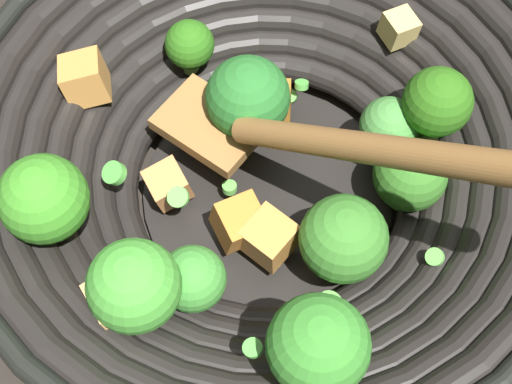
{
  "coord_description": "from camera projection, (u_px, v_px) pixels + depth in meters",
  "views": [
    {
      "loc": [
        0.08,
        -0.26,
        0.5
      ],
      "look_at": [
        -0.0,
        -0.01,
        0.03
      ],
      "focal_mm": 54.79,
      "sensor_mm": 36.0,
      "label": 1
    }
  ],
  "objects": [
    {
      "name": "wok",
      "position": [
        269.0,
        157.0,
        0.51
      ],
      "size": [
        0.42,
        0.42,
        0.24
      ],
      "color": "black",
      "rests_on": "ground"
    },
    {
      "name": "ground_plane",
      "position": [
        268.0,
        197.0,
        0.57
      ],
      "size": [
        4.0,
        4.0,
        0.0
      ],
      "primitive_type": "plane",
      "color": "#28231E"
    }
  ]
}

